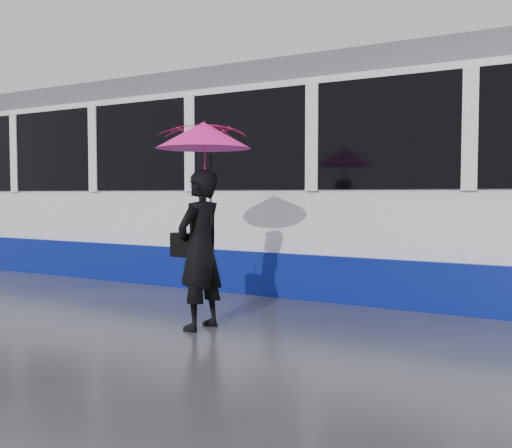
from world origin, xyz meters
The scene contains 6 objects.
ground centered at (0.00, 0.00, 0.00)m, with size 90.00×90.00×0.00m, color #292A2E.
rails centered at (0.00, 2.50, 0.01)m, with size 34.00×1.51×0.02m.
tram centered at (-1.54, 2.50, 1.64)m, with size 26.00×2.56×3.35m.
woman centered at (-0.41, -0.81, 0.85)m, with size 0.62×0.41×1.70m, color black.
umbrella centered at (-0.36, -0.81, 1.86)m, with size 1.08×1.08×1.15m.
handbag centered at (-0.63, -0.79, 0.89)m, with size 0.31×0.16×0.44m.
Camera 1 is at (3.07, -5.76, 1.44)m, focal length 40.00 mm.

